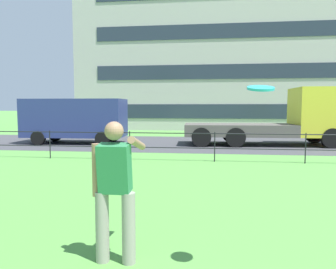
% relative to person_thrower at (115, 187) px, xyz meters
% --- Properties ---
extents(street_strip, '(80.00, 7.20, 0.01)m').
position_rel_person_thrower_xyz_m(street_strip, '(1.30, 12.72, -0.90)').
color(street_strip, '#424247').
rests_on(street_strip, ground).
extents(park_fence, '(29.33, 0.04, 1.00)m').
position_rel_person_thrower_xyz_m(park_fence, '(1.30, 7.32, -0.24)').
color(park_fence, black).
rests_on(park_fence, ground).
extents(person_thrower, '(0.52, 0.76, 1.67)m').
position_rel_person_thrower_xyz_m(person_thrower, '(0.00, 0.00, 0.00)').
color(person_thrower, gray).
rests_on(person_thrower, ground).
extents(frisbee, '(0.29, 0.29, 0.08)m').
position_rel_person_thrower_xyz_m(frisbee, '(1.59, -0.26, 1.12)').
color(frisbee, '#2DB2C6').
extents(panel_van_left, '(5.04, 2.19, 2.24)m').
position_rel_person_thrower_xyz_m(panel_van_left, '(-5.61, 12.09, 0.37)').
color(panel_van_left, navy).
rests_on(panel_van_left, ground).
extents(flatbed_truck_far_right, '(7.38, 2.67, 2.75)m').
position_rel_person_thrower_xyz_m(flatbed_truck_far_right, '(4.72, 12.54, 0.32)').
color(flatbed_truck_far_right, yellow).
rests_on(flatbed_truck_far_right, ground).
extents(apartment_building_background, '(25.10, 15.39, 12.43)m').
position_rel_person_thrower_xyz_m(apartment_building_background, '(2.78, 29.07, 5.31)').
color(apartment_building_background, '#B7B2AD').
rests_on(apartment_building_background, ground).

